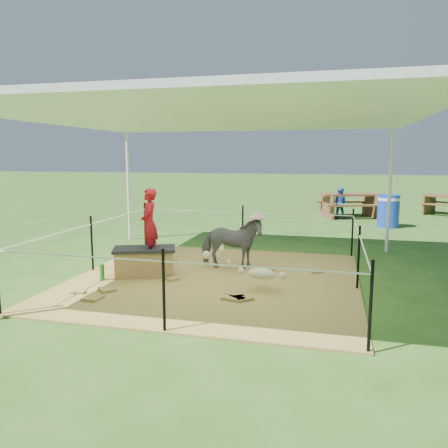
% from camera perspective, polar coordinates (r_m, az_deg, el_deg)
% --- Properties ---
extents(ground, '(90.00, 90.00, 0.00)m').
position_cam_1_polar(ground, '(7.28, -1.15, -7.34)').
color(ground, '#2D5919').
rests_on(ground, ground).
extents(hay_patch, '(4.60, 4.60, 0.03)m').
position_cam_1_polar(hay_patch, '(7.27, -1.15, -7.22)').
color(hay_patch, brown).
rests_on(hay_patch, ground).
extents(canopy_tent, '(6.30, 6.30, 2.90)m').
position_cam_1_polar(canopy_tent, '(7.02, -1.22, 14.27)').
color(canopy_tent, silver).
rests_on(canopy_tent, ground).
extents(rope_fence, '(4.54, 4.54, 1.00)m').
position_cam_1_polar(rope_fence, '(7.12, -1.17, -2.36)').
color(rope_fence, black).
rests_on(rope_fence, ground).
extents(straw_bale, '(1.07, 0.79, 0.43)m').
position_cam_1_polar(straw_bale, '(7.52, -10.31, -5.03)').
color(straw_bale, olive).
rests_on(straw_bale, hay_patch).
extents(dark_cloth, '(1.15, 0.86, 0.05)m').
position_cam_1_polar(dark_cloth, '(7.46, -10.36, -3.25)').
color(dark_cloth, black).
rests_on(dark_cloth, straw_bale).
extents(woman, '(0.41, 0.49, 1.15)m').
position_cam_1_polar(woman, '(7.33, -9.76, 0.90)').
color(woman, '#A7101B').
rests_on(woman, straw_bale).
extents(green_bottle, '(0.10, 0.10, 0.27)m').
position_cam_1_polar(green_bottle, '(7.39, -15.64, -6.10)').
color(green_bottle, '#19731A').
rests_on(green_bottle, hay_patch).
extents(pony, '(1.17, 0.64, 0.94)m').
position_cam_1_polar(pony, '(7.78, 0.95, -2.50)').
color(pony, '#4C4C51').
rests_on(pony, hay_patch).
extents(pink_hat, '(0.29, 0.29, 0.14)m').
position_cam_1_polar(pink_hat, '(7.69, 0.96, 1.43)').
color(pink_hat, pink).
rests_on(pink_hat, pony).
extents(foal, '(1.07, 0.67, 0.56)m').
position_cam_1_polar(foal, '(6.61, 4.92, -6.23)').
color(foal, '#C3AE8E').
rests_on(foal, hay_patch).
extents(trash_barrel, '(0.77, 0.77, 0.94)m').
position_cam_1_polar(trash_barrel, '(13.43, 20.67, 1.60)').
color(trash_barrel, blue).
rests_on(trash_barrel, ground).
extents(picnic_table_near, '(2.25, 1.91, 0.80)m').
position_cam_1_polar(picnic_table_near, '(15.27, 16.03, 2.36)').
color(picnic_table_near, brown).
rests_on(picnic_table_near, ground).
extents(distant_person, '(0.56, 0.48, 1.01)m').
position_cam_1_polar(distant_person, '(14.88, 14.85, 2.65)').
color(distant_person, blue).
rests_on(distant_person, ground).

